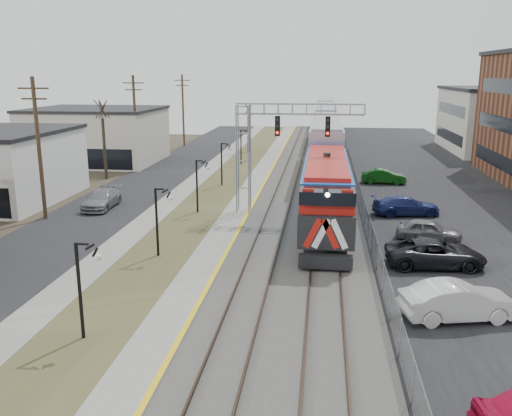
# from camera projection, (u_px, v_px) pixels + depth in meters

# --- Properties ---
(street_west) EXTENTS (7.00, 120.00, 0.04)m
(street_west) POSITION_uv_depth(u_px,v_px,m) (133.00, 190.00, 48.31)
(street_west) COLOR black
(street_west) RESTS_ON ground
(sidewalk) EXTENTS (2.00, 120.00, 0.08)m
(sidewalk) POSITION_uv_depth(u_px,v_px,m) (182.00, 192.00, 47.77)
(sidewalk) COLOR gray
(sidewalk) RESTS_ON ground
(grass_median) EXTENTS (4.00, 120.00, 0.06)m
(grass_median) POSITION_uv_depth(u_px,v_px,m) (216.00, 193.00, 47.42)
(grass_median) COLOR #464927
(grass_median) RESTS_ON ground
(platform) EXTENTS (2.00, 120.00, 0.24)m
(platform) POSITION_uv_depth(u_px,v_px,m) (250.00, 192.00, 47.04)
(platform) COLOR gray
(platform) RESTS_ON ground
(ballast_bed) EXTENTS (8.00, 120.00, 0.20)m
(ballast_bed) POSITION_uv_depth(u_px,v_px,m) (307.00, 194.00, 46.45)
(ballast_bed) COLOR #595651
(ballast_bed) RESTS_ON ground
(parking_lot) EXTENTS (16.00, 120.00, 0.04)m
(parking_lot) POSITION_uv_depth(u_px,v_px,m) (452.00, 199.00, 45.05)
(parking_lot) COLOR black
(parking_lot) RESTS_ON ground
(platform_edge) EXTENTS (0.24, 120.00, 0.01)m
(platform_edge) POSITION_uv_depth(u_px,v_px,m) (260.00, 191.00, 46.91)
(platform_edge) COLOR gold
(platform_edge) RESTS_ON platform
(track_near) EXTENTS (1.58, 120.00, 0.15)m
(track_near) POSITION_uv_depth(u_px,v_px,m) (284.00, 192.00, 46.65)
(track_near) COLOR #2D2119
(track_near) RESTS_ON ballast_bed
(track_far) EXTENTS (1.58, 120.00, 0.15)m
(track_far) POSITION_uv_depth(u_px,v_px,m) (325.00, 193.00, 46.23)
(track_far) COLOR #2D2119
(track_far) RESTS_ON ballast_bed
(train) EXTENTS (3.00, 85.85, 5.33)m
(train) POSITION_uv_depth(u_px,v_px,m) (325.00, 131.00, 70.33)
(train) COLOR blue
(train) RESTS_ON ground
(signal_gantry) EXTENTS (9.00, 1.07, 8.15)m
(signal_gantry) POSITION_uv_depth(u_px,v_px,m) (267.00, 140.00, 38.70)
(signal_gantry) COLOR gray
(signal_gantry) RESTS_ON ground
(lampposts) EXTENTS (0.14, 62.14, 4.00)m
(lampposts) POSITION_uv_depth(u_px,v_px,m) (158.00, 221.00, 30.85)
(lampposts) COLOR black
(lampposts) RESTS_ON ground
(utility_poles) EXTENTS (0.28, 80.28, 10.00)m
(utility_poles) POSITION_uv_depth(u_px,v_px,m) (39.00, 150.00, 37.82)
(utility_poles) COLOR #4C3823
(utility_poles) RESTS_ON ground
(fence) EXTENTS (0.04, 120.00, 1.60)m
(fence) POSITION_uv_depth(u_px,v_px,m) (357.00, 187.00, 45.79)
(fence) COLOR gray
(fence) RESTS_ON ground
(bare_trees) EXTENTS (12.30, 42.30, 5.95)m
(bare_trees) POSITION_uv_depth(u_px,v_px,m) (134.00, 154.00, 51.56)
(bare_trees) COLOR #382D23
(bare_trees) RESTS_ON ground
(car_lot_b) EXTENTS (5.10, 2.71, 1.60)m
(car_lot_b) POSITION_uv_depth(u_px,v_px,m) (459.00, 302.00, 22.90)
(car_lot_b) COLOR silver
(car_lot_b) RESTS_ON ground
(car_lot_c) EXTENTS (5.41, 2.76, 1.46)m
(car_lot_c) POSITION_uv_depth(u_px,v_px,m) (435.00, 254.00, 29.17)
(car_lot_c) COLOR black
(car_lot_c) RESTS_ON ground
(car_lot_d) EXTENTS (5.13, 2.77, 1.41)m
(car_lot_d) POSITION_uv_depth(u_px,v_px,m) (406.00, 206.00, 39.79)
(car_lot_d) COLOR navy
(car_lot_d) RESTS_ON ground
(car_lot_e) EXTENTS (4.20, 2.31, 1.35)m
(car_lot_e) POSITION_uv_depth(u_px,v_px,m) (429.00, 231.00, 33.63)
(car_lot_e) COLOR slate
(car_lot_e) RESTS_ON ground
(car_lot_f) EXTENTS (4.15, 1.54, 1.36)m
(car_lot_f) POSITION_uv_depth(u_px,v_px,m) (383.00, 177.00, 51.10)
(car_lot_f) COLOR #0E460F
(car_lot_f) RESTS_ON ground
(car_street_b) EXTENTS (2.19, 4.96, 1.42)m
(car_street_b) POSITION_uv_depth(u_px,v_px,m) (102.00, 199.00, 41.86)
(car_street_b) COLOR gray
(car_street_b) RESTS_ON ground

